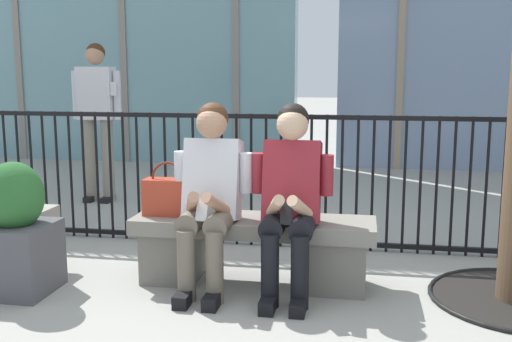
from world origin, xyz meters
TOP-DOWN VIEW (x-y plane):
  - ground_plane at (0.00, 0.00)m, footprint 60.00×60.00m
  - stone_bench at (0.00, 0.00)m, footprint 1.60×0.44m
  - seated_person_with_phone at (-0.26, -0.13)m, footprint 0.52×0.66m
  - seated_person_companion at (0.26, -0.13)m, footprint 0.52×0.66m
  - handbag_on_bench at (-0.58, -0.01)m, footprint 0.33×0.15m
  - bystander_at_railing at (-2.13, 2.29)m, footprint 0.55×0.27m
  - plaza_railing at (0.00, 0.89)m, footprint 8.10×0.04m
  - planter at (-1.46, -0.42)m, footprint 0.44×0.44m

SIDE VIEW (x-z plane):
  - ground_plane at x=0.00m, z-range 0.00..0.00m
  - stone_bench at x=0.00m, z-range 0.05..0.50m
  - planter at x=-1.46m, z-range -0.03..0.82m
  - plaza_railing at x=0.00m, z-range 0.01..1.08m
  - handbag_on_bench at x=-0.58m, z-range 0.40..0.76m
  - seated_person_with_phone at x=-0.26m, z-range 0.04..1.26m
  - seated_person_companion at x=0.26m, z-range 0.04..1.26m
  - bystander_at_railing at x=-2.13m, z-range 0.15..1.86m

